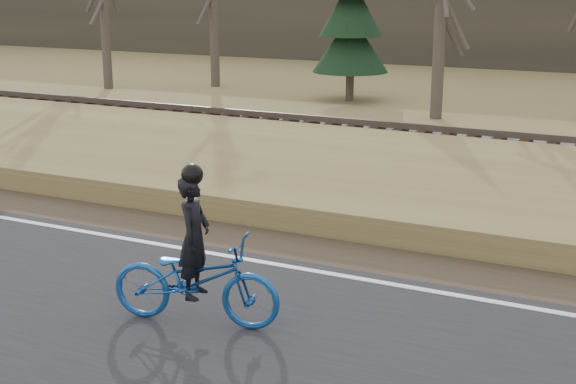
% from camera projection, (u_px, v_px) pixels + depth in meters
% --- Properties ---
extents(ground, '(120.00, 120.00, 0.00)m').
position_uv_depth(ground, '(212.00, 263.00, 12.02)').
color(ground, olive).
rests_on(ground, ground).
extents(road, '(120.00, 6.00, 0.06)m').
position_uv_depth(road, '(106.00, 323.00, 9.85)').
color(road, black).
rests_on(road, ground).
extents(edge_line, '(120.00, 0.12, 0.01)m').
position_uv_depth(edge_line, '(219.00, 255.00, 12.18)').
color(edge_line, silver).
rests_on(edge_line, road).
extents(shoulder, '(120.00, 1.60, 0.04)m').
position_uv_depth(shoulder, '(250.00, 239.00, 13.06)').
color(shoulder, '#473A2B').
rests_on(shoulder, ground).
extents(embankment, '(120.00, 5.00, 0.44)m').
position_uv_depth(embankment, '(324.00, 185.00, 15.61)').
color(embankment, olive).
rests_on(embankment, ground).
extents(ballast, '(120.00, 3.00, 0.45)m').
position_uv_depth(ballast, '(388.00, 149.00, 18.90)').
color(ballast, slate).
rests_on(ballast, ground).
extents(railroad, '(120.00, 2.40, 0.29)m').
position_uv_depth(railroad, '(389.00, 136.00, 18.82)').
color(railroad, black).
rests_on(railroad, ballast).
extents(treeline_backdrop, '(120.00, 4.00, 6.00)m').
position_uv_depth(treeline_backdrop, '(547.00, 2.00, 37.26)').
color(treeline_backdrop, '#383328').
rests_on(treeline_backdrop, ground).
extents(cyclist, '(2.22, 1.15, 1.99)m').
position_uv_depth(cyclist, '(195.00, 273.00, 9.64)').
color(cyclist, navy).
rests_on(cyclist, road).
extents(bare_tree_near_left, '(0.36, 0.36, 6.50)m').
position_uv_depth(bare_tree_near_left, '(441.00, 9.00, 23.41)').
color(bare_tree_near_left, '#4E4439').
rests_on(bare_tree_near_left, ground).
extents(conifer, '(2.60, 2.60, 6.56)m').
position_uv_depth(conifer, '(351.00, 9.00, 26.95)').
color(conifer, '#4E4439').
rests_on(conifer, ground).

